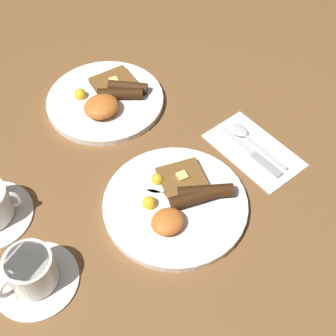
% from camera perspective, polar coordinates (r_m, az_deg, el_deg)
% --- Properties ---
extents(ground_plane, '(3.00, 3.00, 0.00)m').
position_cam_1_polar(ground_plane, '(0.92, 0.88, -4.72)').
color(ground_plane, brown).
extents(breakfast_plate_near, '(0.28, 0.28, 0.04)m').
position_cam_1_polar(breakfast_plate_near, '(0.91, 0.99, -4.24)').
color(breakfast_plate_near, white).
rests_on(breakfast_plate_near, ground_plane).
extents(breakfast_plate_far, '(0.27, 0.27, 0.05)m').
position_cam_1_polar(breakfast_plate_far, '(1.11, -7.56, 8.31)').
color(breakfast_plate_far, white).
rests_on(breakfast_plate_far, ground_plane).
extents(teacup_near, '(0.15, 0.15, 0.08)m').
position_cam_1_polar(teacup_near, '(0.85, -16.29, -12.18)').
color(teacup_near, white).
rests_on(teacup_near, ground_plane).
extents(napkin, '(0.13, 0.21, 0.01)m').
position_cam_1_polar(napkin, '(1.02, 10.42, 2.19)').
color(napkin, white).
rests_on(napkin, ground_plane).
extents(knife, '(0.03, 0.17, 0.01)m').
position_cam_1_polar(knife, '(1.01, 10.37, 1.72)').
color(knife, silver).
rests_on(knife, napkin).
extents(spoon, '(0.03, 0.16, 0.01)m').
position_cam_1_polar(spoon, '(1.04, 9.33, 4.03)').
color(spoon, silver).
rests_on(spoon, napkin).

